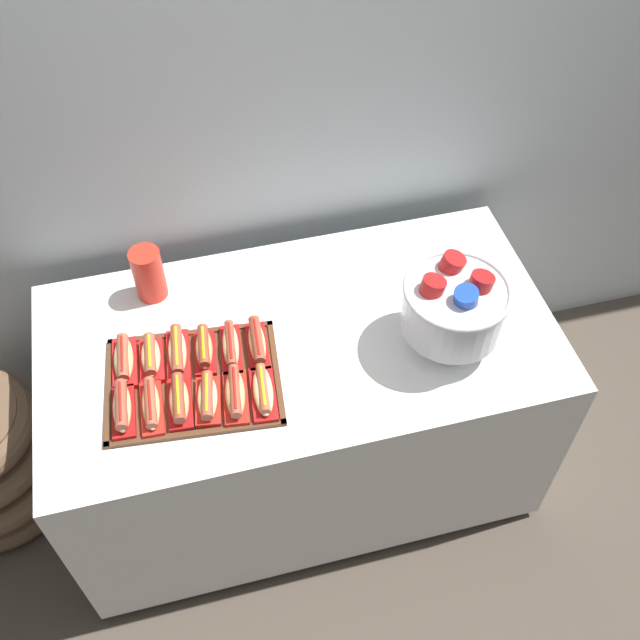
% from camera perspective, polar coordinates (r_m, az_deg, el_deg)
% --- Properties ---
extents(ground_plane, '(10.00, 10.00, 0.00)m').
position_cam_1_polar(ground_plane, '(2.82, -1.30, -11.21)').
color(ground_plane, '#4C4238').
extents(back_wall, '(6.00, 0.10, 2.60)m').
position_cam_1_polar(back_wall, '(2.21, -5.21, 17.71)').
color(back_wall, '#B2BCC1').
rests_on(back_wall, ground_plane).
extents(buffet_table, '(1.52, 0.79, 0.78)m').
position_cam_1_polar(buffet_table, '(2.47, -1.47, -6.62)').
color(buffet_table, white).
rests_on(buffet_table, ground_plane).
extents(serving_tray, '(0.51, 0.41, 0.01)m').
position_cam_1_polar(serving_tray, '(2.10, -9.69, -4.68)').
color(serving_tray, '#56331E').
rests_on(serving_tray, buffet_table).
extents(hot_dog_0, '(0.07, 0.17, 0.07)m').
position_cam_1_polar(hot_dog_0, '(2.05, -14.96, -6.56)').
color(hot_dog_0, '#B21414').
rests_on(hot_dog_0, serving_tray).
extents(hot_dog_1, '(0.07, 0.18, 0.06)m').
position_cam_1_polar(hot_dog_1, '(2.04, -12.85, -6.42)').
color(hot_dog_1, red).
rests_on(hot_dog_1, serving_tray).
extents(hot_dog_2, '(0.08, 0.16, 0.06)m').
position_cam_1_polar(hot_dog_2, '(2.03, -10.77, -6.15)').
color(hot_dog_2, '#B21414').
rests_on(hot_dog_2, serving_tray).
extents(hot_dog_3, '(0.09, 0.16, 0.06)m').
position_cam_1_polar(hot_dog_3, '(2.02, -8.64, -5.97)').
color(hot_dog_3, red).
rests_on(hot_dog_3, serving_tray).
extents(hot_dog_4, '(0.09, 0.18, 0.06)m').
position_cam_1_polar(hot_dog_4, '(2.02, -6.53, -5.70)').
color(hot_dog_4, red).
rests_on(hot_dog_4, serving_tray).
extents(hot_dog_5, '(0.08, 0.18, 0.06)m').
position_cam_1_polar(hot_dog_5, '(2.02, -4.39, -5.52)').
color(hot_dog_5, '#B21414').
rests_on(hot_dog_5, serving_tray).
extents(hot_dog_6, '(0.08, 0.18, 0.06)m').
position_cam_1_polar(hot_dog_6, '(2.15, -14.85, -2.98)').
color(hot_dog_6, red).
rests_on(hot_dog_6, serving_tray).
extents(hot_dog_7, '(0.08, 0.16, 0.06)m').
position_cam_1_polar(hot_dog_7, '(2.13, -12.88, -2.74)').
color(hot_dog_7, red).
rests_on(hot_dog_7, serving_tray).
extents(hot_dog_8, '(0.08, 0.18, 0.06)m').
position_cam_1_polar(hot_dog_8, '(2.13, -10.89, -2.53)').
color(hot_dog_8, red).
rests_on(hot_dog_8, serving_tray).
extents(hot_dog_9, '(0.07, 0.16, 0.06)m').
position_cam_1_polar(hot_dog_9, '(2.12, -8.89, -2.25)').
color(hot_dog_9, '#B21414').
rests_on(hot_dog_9, serving_tray).
extents(hot_dog_10, '(0.08, 0.18, 0.06)m').
position_cam_1_polar(hot_dog_10, '(2.12, -6.87, -2.06)').
color(hot_dog_10, '#B21414').
rests_on(hot_dog_10, serving_tray).
extents(hot_dog_11, '(0.07, 0.18, 0.06)m').
position_cam_1_polar(hot_dog_11, '(2.11, -4.85, -1.79)').
color(hot_dog_11, '#B21414').
rests_on(hot_dog_11, serving_tray).
extents(punch_bowl, '(0.30, 0.30, 0.27)m').
position_cam_1_polar(punch_bowl, '(2.07, 10.28, 1.10)').
color(punch_bowl, silver).
rests_on(punch_bowl, buffet_table).
extents(cup_stack, '(0.09, 0.09, 0.17)m').
position_cam_1_polar(cup_stack, '(2.27, -13.05, 3.47)').
color(cup_stack, red).
rests_on(cup_stack, buffet_table).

